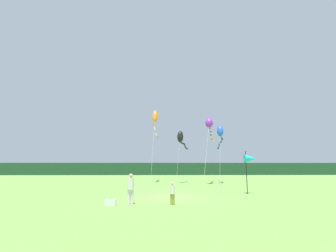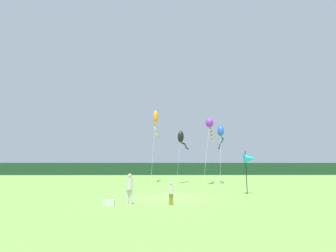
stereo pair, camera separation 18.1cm
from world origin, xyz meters
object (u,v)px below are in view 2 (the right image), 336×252
at_px(person_child, 171,192).
at_px(cooler_box, 109,202).
at_px(kite_black, 181,138).
at_px(kite_purple, 210,125).
at_px(kite_orange, 156,120).
at_px(kite_blue, 221,133).
at_px(person_adult, 129,187).
at_px(banner_flag_pole, 250,159).

xyz_separation_m(person_child, cooler_box, (-3.37, -0.11, -0.53)).
relative_size(person_child, kite_black, 0.18).
bearing_deg(kite_purple, kite_orange, 151.55).
bearing_deg(kite_blue, person_adult, -119.00).
distance_m(person_child, cooler_box, 3.41).
xyz_separation_m(person_adult, kite_orange, (0.78, 18.74, 7.38)).
height_order(cooler_box, kite_blue, kite_blue).
relative_size(cooler_box, kite_purple, 0.06).
xyz_separation_m(person_adult, banner_flag_pole, (8.66, 5.01, 1.72)).
height_order(banner_flag_pole, kite_black, kite_black).
distance_m(cooler_box, kite_purple, 18.96).
height_order(person_adult, kite_black, kite_black).
bearing_deg(kite_black, cooler_box, -106.54).
bearing_deg(cooler_box, kite_black, 73.46).
relative_size(kite_black, kite_purple, 0.71).
bearing_deg(kite_orange, person_adult, -92.39).
bearing_deg(banner_flag_pole, cooler_box, -150.93).
relative_size(person_adult, banner_flag_pole, 0.51).
distance_m(cooler_box, kite_orange, 20.86).
bearing_deg(kite_black, kite_purple, -31.39).
xyz_separation_m(person_adult, kite_purple, (7.52, 15.09, 6.09)).
bearing_deg(kite_blue, kite_orange, 164.76).
bearing_deg(person_adult, kite_blue, 61.00).
bearing_deg(person_adult, cooler_box, -160.02).
relative_size(banner_flag_pole, kite_purple, 0.35).
bearing_deg(kite_purple, banner_flag_pole, -83.56).
distance_m(person_child, kite_blue, 18.88).
distance_m(kite_black, kite_purple, 4.14).
xyz_separation_m(banner_flag_pole, kite_black, (-4.49, 12.12, 3.04)).
bearing_deg(kite_purple, person_adult, -116.49).
distance_m(person_child, kite_black, 18.20).
distance_m(person_adult, kite_blue, 19.55).
xyz_separation_m(banner_flag_pole, kite_orange, (-7.87, 13.73, 5.65)).
relative_size(person_child, kite_purple, 0.13).
bearing_deg(person_adult, kite_orange, 87.61).
height_order(person_child, kite_black, kite_black).
distance_m(person_adult, kite_black, 18.26).
relative_size(cooler_box, kite_blue, 0.06).
distance_m(kite_black, kite_blue, 5.03).
height_order(person_child, cooler_box, person_child).
distance_m(cooler_box, kite_blue, 20.58).
xyz_separation_m(person_adult, kite_black, (4.17, 17.13, 4.77)).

